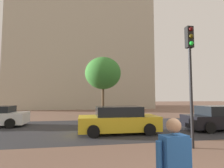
# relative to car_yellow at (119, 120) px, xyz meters

# --- Properties ---
(ground_plane) EXTENTS (120.00, 120.00, 0.00)m
(ground_plane) POSITION_rel_car_yellow_xyz_m (0.58, 1.89, -0.72)
(ground_plane) COLOR brown
(street_asphalt_strip) EXTENTS (120.00, 8.04, 0.00)m
(street_asphalt_strip) POSITION_rel_car_yellow_xyz_m (0.58, 1.77, -0.72)
(street_asphalt_strip) COLOR #2D2D33
(street_asphalt_strip) RESTS_ON ground_plane
(landmark_building) EXTENTS (24.52, 14.10, 40.31)m
(landmark_building) POSITION_rel_car_yellow_xyz_m (-1.93, 24.90, 11.19)
(landmark_building) COLOR #B2A893
(landmark_building) RESTS_ON ground_plane
(car_yellow) EXTENTS (4.47, 2.00, 1.50)m
(car_yellow) POSITION_rel_car_yellow_xyz_m (0.00, 0.00, 0.00)
(car_yellow) COLOR gold
(car_yellow) RESTS_ON ground_plane
(car_black) EXTENTS (4.51, 2.01, 1.48)m
(car_black) POSITION_rel_car_yellow_xyz_m (6.53, 0.00, -0.01)
(car_black) COLOR black
(car_black) RESTS_ON ground_plane
(traffic_light_pole) EXTENTS (0.28, 0.34, 4.98)m
(traffic_light_pole) POSITION_rel_car_yellow_xyz_m (2.35, -3.29, 2.74)
(traffic_light_pole) COLOR black
(traffic_light_pole) RESTS_ON ground_plane
(tree_curb_far) EXTENTS (3.67, 3.67, 6.12)m
(tree_curb_far) POSITION_rel_car_yellow_xyz_m (-0.01, 7.84, 3.74)
(tree_curb_far) COLOR brown
(tree_curb_far) RESTS_ON ground_plane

